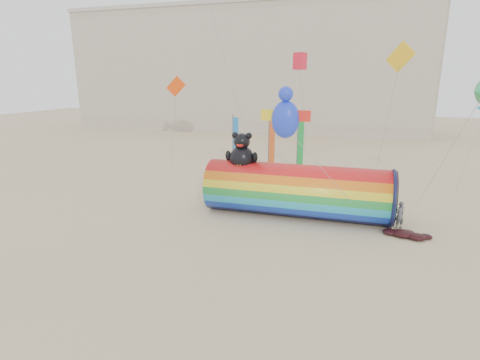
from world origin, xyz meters
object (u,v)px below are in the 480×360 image
(windsock_assembly, at_px, (297,189))
(fabric_bundle, at_px, (406,234))
(kite_handler, at_px, (400,215))
(hotel_building, at_px, (246,70))

(windsock_assembly, relative_size, fabric_bundle, 4.45)
(kite_handler, bearing_deg, fabric_bundle, 68.21)
(windsock_assembly, bearing_deg, fabric_bundle, -14.26)
(fabric_bundle, bearing_deg, hotel_building, 116.50)
(kite_handler, distance_m, fabric_bundle, 1.45)
(hotel_building, relative_size, fabric_bundle, 23.06)
(hotel_building, bearing_deg, kite_handler, -63.15)
(kite_handler, relative_size, fabric_bundle, 0.63)
(windsock_assembly, height_order, fabric_bundle, windsock_assembly)
(hotel_building, xyz_separation_m, fabric_bundle, (22.45, -45.02, -10.14))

